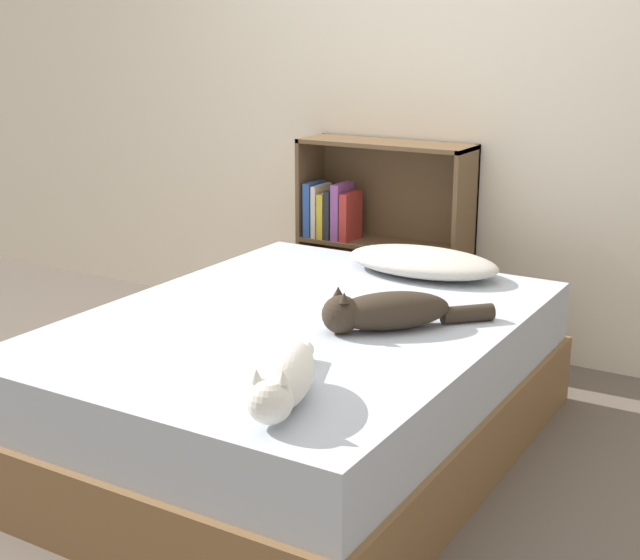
{
  "coord_description": "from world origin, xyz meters",
  "views": [
    {
      "loc": [
        1.58,
        -2.49,
        1.48
      ],
      "look_at": [
        0.0,
        0.14,
        0.6
      ],
      "focal_mm": 50.0,
      "sensor_mm": 36.0,
      "label": 1
    }
  ],
  "objects_px": {
    "pillow": "(422,262)",
    "cat_light": "(281,377)",
    "cat_dark": "(386,311)",
    "bookshelf": "(379,237)",
    "bed": "(300,385)"
  },
  "relations": [
    {
      "from": "pillow",
      "to": "cat_dark",
      "type": "xyz_separation_m",
      "value": [
        0.18,
        -0.69,
        0.01
      ]
    },
    {
      "from": "cat_light",
      "to": "pillow",
      "type": "bearing_deg",
      "value": 167.53
    },
    {
      "from": "bookshelf",
      "to": "cat_dark",
      "type": "bearing_deg",
      "value": -61.76
    },
    {
      "from": "bed",
      "to": "bookshelf",
      "type": "bearing_deg",
      "value": 104.61
    },
    {
      "from": "bookshelf",
      "to": "pillow",
      "type": "bearing_deg",
      "value": -47.41
    },
    {
      "from": "cat_light",
      "to": "cat_dark",
      "type": "height_order",
      "value": "cat_light"
    },
    {
      "from": "pillow",
      "to": "bookshelf",
      "type": "relative_size",
      "value": 0.66
    },
    {
      "from": "cat_dark",
      "to": "bed",
      "type": "bearing_deg",
      "value": -38.15
    },
    {
      "from": "bed",
      "to": "pillow",
      "type": "distance_m",
      "value": 0.8
    },
    {
      "from": "bed",
      "to": "pillow",
      "type": "height_order",
      "value": "pillow"
    },
    {
      "from": "cat_light",
      "to": "cat_dark",
      "type": "relative_size",
      "value": 1.08
    },
    {
      "from": "bed",
      "to": "cat_dark",
      "type": "height_order",
      "value": "cat_dark"
    },
    {
      "from": "pillow",
      "to": "bed",
      "type": "bearing_deg",
      "value": -100.31
    },
    {
      "from": "cat_light",
      "to": "bookshelf",
      "type": "xyz_separation_m",
      "value": [
        -0.67,
        1.88,
        -0.07
      ]
    },
    {
      "from": "pillow",
      "to": "cat_light",
      "type": "height_order",
      "value": "cat_light"
    }
  ]
}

